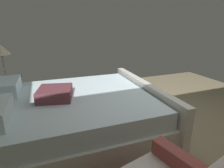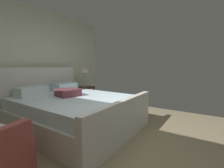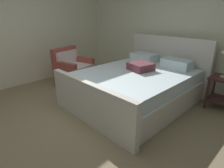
% 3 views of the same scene
% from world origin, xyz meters
% --- Properties ---
extents(ground_plane, '(4.85, 5.58, 0.02)m').
position_xyz_m(ground_plane, '(0.00, 0.00, -0.01)').
color(ground_plane, '#7E7255').
extents(bed, '(1.97, 2.38, 1.18)m').
position_xyz_m(bed, '(0.15, 1.54, 0.34)').
color(bed, silver).
rests_on(bed, ground).
extents(nightstand_right, '(0.44, 0.44, 0.60)m').
position_xyz_m(nightstand_right, '(1.43, 2.36, 0.40)').
color(nightstand_right, '#3C2021').
rests_on(nightstand_right, ground).
extents(table_lamp_right, '(0.29, 0.29, 0.59)m').
position_xyz_m(table_lamp_right, '(1.43, 2.36, 1.09)').
color(table_lamp_right, '#B7B293').
rests_on(table_lamp_right, nightstand_right).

